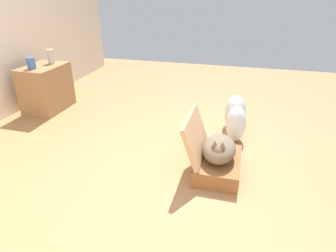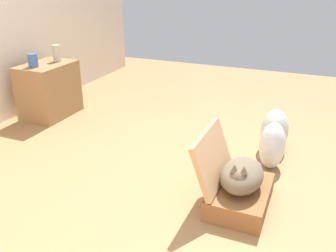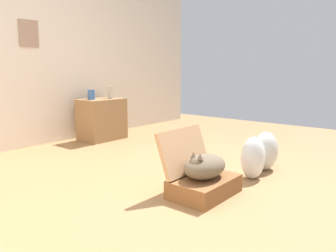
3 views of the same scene
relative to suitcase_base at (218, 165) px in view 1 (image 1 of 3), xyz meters
The scene contains 9 objects.
ground_plane 0.48m from the suitcase_base, 91.79° to the left, with size 7.68×7.68×0.00m, color #9E7247.
suitcase_base is the anchor object (origin of this frame).
suitcase_lid 0.33m from the suitcase_base, 90.00° to the left, with size 0.55×0.38×0.04m, color tan.
cat 0.17m from the suitcase_base, behind, with size 0.50×0.28×0.23m.
plastic_bag_white 0.65m from the suitcase_base, 10.14° to the right, with size 0.27×0.20×0.39m, color silver.
plastic_bag_clear 0.97m from the suitcase_base, ahead, with size 0.32×0.24×0.38m, color silver.
side_table 2.49m from the suitcase_base, 69.26° to the left, with size 0.60×0.42×0.58m, color olive.
vase_tall 2.52m from the suitcase_base, 72.75° to the left, with size 0.10×0.10×0.14m, color #38609E.
vase_short 2.57m from the suitcase_base, 65.75° to the left, with size 0.08×0.08×0.18m, color #B7AD99.
Camera 1 is at (-2.10, -0.59, 1.47)m, focal length 30.38 mm.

